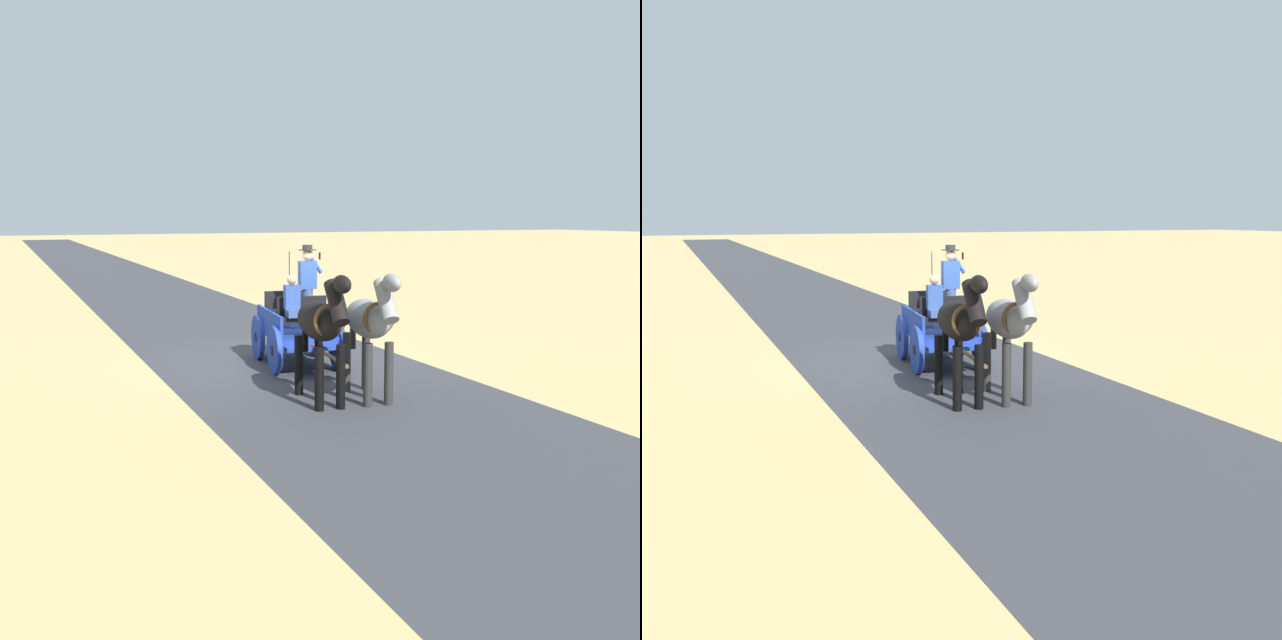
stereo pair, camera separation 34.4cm
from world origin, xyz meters
The scene contains 5 objects.
ground_plane centered at (0.00, 0.00, 0.00)m, with size 200.00×200.00×0.00m, color tan.
road_surface centered at (0.00, 0.00, 0.00)m, with size 5.35×160.00×0.01m, color #38383D.
horse_drawn_carriage centered at (-0.19, 0.46, 0.82)m, with size 1.70×4.51×2.50m.
horse_near_side centered at (-0.23, 3.52, 1.32)m, with size 0.77×2.15×2.21m.
horse_off_side centered at (0.62, 3.41, 1.32)m, with size 0.70×2.14×2.21m.
Camera 1 is at (5.36, 13.88, 3.11)m, focal length 39.96 mm.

